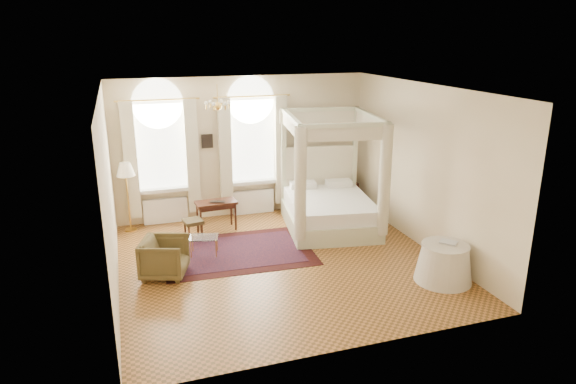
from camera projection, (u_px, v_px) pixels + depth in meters
The scene contains 18 objects.
ground at pixel (282, 262), 9.89m from camera, with size 6.00×6.00×0.00m, color #A66630.
room_walls at pixel (281, 163), 9.30m from camera, with size 6.00×6.00×6.00m.
window_left at pixel (162, 161), 11.48m from camera, with size 1.62×0.27×3.29m.
window_right at pixel (253, 154), 12.11m from camera, with size 1.62×0.27×3.29m.
chandelier at pixel (218, 105), 9.84m from camera, with size 0.51×0.45×0.50m.
wall_pictures at pixel (247, 137), 12.04m from camera, with size 2.54×0.03×0.39m.
canopy_bed at pixel (330, 203), 11.47m from camera, with size 2.28×2.64×2.57m.
nightstand at pixel (347, 195), 12.96m from camera, with size 0.45×0.41×0.64m, color #34190E.
nightstand_lamp at pixel (350, 170), 12.87m from camera, with size 0.31×0.31×0.46m.
writing_desk at pixel (216, 206), 11.36m from camera, with size 0.92×0.52×0.67m.
laptop at pixel (218, 201), 11.31m from camera, with size 0.34×0.22×0.03m, color black.
stool at pixel (193, 223), 10.89m from camera, with size 0.44×0.44×0.44m.
armchair at pixel (165, 258), 9.23m from camera, with size 0.77×0.79×0.72m, color #493D1F.
coffee_table at pixel (204, 239), 10.12m from camera, with size 0.64×0.52×0.38m.
floor_lamp at pixel (126, 173), 11.09m from camera, with size 0.40×0.40×1.56m.
oriental_rug at pixel (238, 252), 10.35m from camera, with size 3.03×2.24×0.01m.
side_table at pixel (444, 263), 9.06m from camera, with size 1.01×1.01×0.69m.
book at pixel (447, 244), 8.94m from camera, with size 0.22×0.29×0.03m, color black.
Camera 1 is at (-2.71, -8.62, 4.23)m, focal length 32.00 mm.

